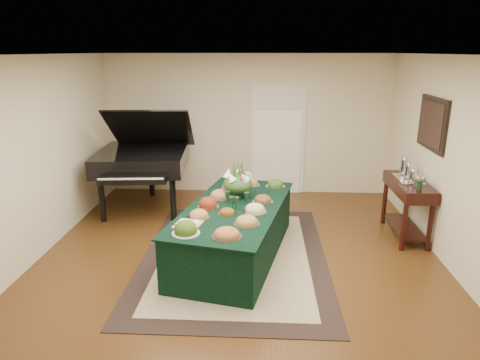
# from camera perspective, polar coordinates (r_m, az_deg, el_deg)

# --- Properties ---
(ground) EXTENTS (6.00, 6.00, 0.00)m
(ground) POSITION_cam_1_polar(r_m,az_deg,el_deg) (5.96, -0.15, -10.55)
(ground) COLOR #311B0B
(ground) RESTS_ON ground
(area_rug) EXTENTS (2.51, 3.51, 0.01)m
(area_rug) POSITION_cam_1_polar(r_m,az_deg,el_deg) (6.04, -0.72, -10.09)
(area_rug) COLOR black
(area_rug) RESTS_ON ground
(kitchen_doorway) EXTENTS (1.05, 0.07, 2.10)m
(kitchen_doorway) POSITION_cam_1_polar(r_m,az_deg,el_deg) (8.43, 5.05, 5.03)
(kitchen_doorway) COLOR white
(kitchen_doorway) RESTS_ON ground
(buffet_table) EXTENTS (1.72, 2.74, 0.73)m
(buffet_table) POSITION_cam_1_polar(r_m,az_deg,el_deg) (5.92, -0.74, -6.81)
(buffet_table) COLOR black
(buffet_table) RESTS_ON ground
(food_platters) EXTENTS (1.39, 2.33, 0.12)m
(food_platters) POSITION_cam_1_polar(r_m,az_deg,el_deg) (5.75, -1.14, -3.16)
(food_platters) COLOR silver
(food_platters) RESTS_ON buffet_table
(cutting_board) EXTENTS (0.36, 0.36, 0.10)m
(cutting_board) POSITION_cam_1_polar(r_m,az_deg,el_deg) (5.21, -6.88, -5.57)
(cutting_board) COLOR tan
(cutting_board) RESTS_ON buffet_table
(green_goblets) EXTENTS (0.34, 0.30, 0.18)m
(green_goblets) POSITION_cam_1_polar(r_m,az_deg,el_deg) (5.74, -0.57, -2.73)
(green_goblets) COLOR black
(green_goblets) RESTS_ON buffet_table
(floral_centerpiece) EXTENTS (0.44, 0.44, 0.44)m
(floral_centerpiece) POSITION_cam_1_polar(r_m,az_deg,el_deg) (6.05, -0.28, -0.04)
(floral_centerpiece) COLOR black
(floral_centerpiece) RESTS_ON buffet_table
(grand_piano) EXTENTS (1.71, 1.92, 1.83)m
(grand_piano) POSITION_cam_1_polar(r_m,az_deg,el_deg) (7.72, -12.79, 2.83)
(grand_piano) COLOR black
(grand_piano) RESTS_ON ground
(wicker_basket) EXTENTS (0.35, 0.35, 0.22)m
(wicker_basket) POSITION_cam_1_polar(r_m,az_deg,el_deg) (7.12, -6.06, -4.95)
(wicker_basket) COLOR #A98244
(wicker_basket) RESTS_ON ground
(mahogany_sideboard) EXTENTS (0.45, 1.19, 0.89)m
(mahogany_sideboard) POSITION_cam_1_polar(r_m,az_deg,el_deg) (6.89, 21.49, -1.71)
(mahogany_sideboard) COLOR black
(mahogany_sideboard) RESTS_ON ground
(tea_service) EXTENTS (0.34, 0.74, 0.30)m
(tea_service) POSITION_cam_1_polar(r_m,az_deg,el_deg) (6.84, 21.68, 0.91)
(tea_service) COLOR silver
(tea_service) RESTS_ON mahogany_sideboard
(pink_bouquet) EXTENTS (0.16, 0.16, 0.21)m
(pink_bouquet) POSITION_cam_1_polar(r_m,az_deg,el_deg) (6.43, 22.91, 0.01)
(pink_bouquet) COLOR black
(pink_bouquet) RESTS_ON mahogany_sideboard
(wall_painting) EXTENTS (0.05, 0.95, 0.75)m
(wall_painting) POSITION_cam_1_polar(r_m,az_deg,el_deg) (6.73, 24.25, 6.89)
(wall_painting) COLOR black
(wall_painting) RESTS_ON ground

